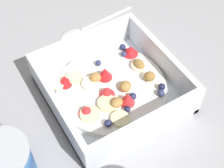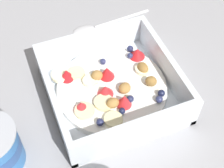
{
  "view_description": "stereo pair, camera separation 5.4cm",
  "coord_description": "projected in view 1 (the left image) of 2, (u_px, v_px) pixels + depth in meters",
  "views": [
    {
      "loc": [
        -0.3,
        0.19,
        0.46
      ],
      "look_at": [
        -0.01,
        0.02,
        0.03
      ],
      "focal_mm": 52.38,
      "sensor_mm": 36.0,
      "label": 1
    },
    {
      "loc": [
        -0.32,
        0.14,
        0.46
      ],
      "look_at": [
        -0.01,
        0.02,
        0.03
      ],
      "focal_mm": 52.38,
      "sensor_mm": 36.0,
      "label": 2
    }
  ],
  "objects": [
    {
      "name": "spoon",
      "position": [
        82.0,
        28.0,
        0.67
      ],
      "size": [
        0.04,
        0.17,
        0.01
      ],
      "color": "silver",
      "rests_on": "ground"
    },
    {
      "name": "ground_plane",
      "position": [
        116.0,
        86.0,
        0.58
      ],
      "size": [
        2.4,
        2.4,
        0.0
      ],
      "primitive_type": "plane",
      "color": "#9E9EA3"
    },
    {
      "name": "yogurt_cup",
      "position": [
        5.0,
        165.0,
        0.45
      ],
      "size": [
        0.08,
        0.08,
        0.08
      ],
      "color": "#3370B7",
      "rests_on": "ground"
    },
    {
      "name": "fruit_bowl",
      "position": [
        112.0,
        88.0,
        0.55
      ],
      "size": [
        0.21,
        0.21,
        0.06
      ],
      "color": "white",
      "rests_on": "ground"
    }
  ]
}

